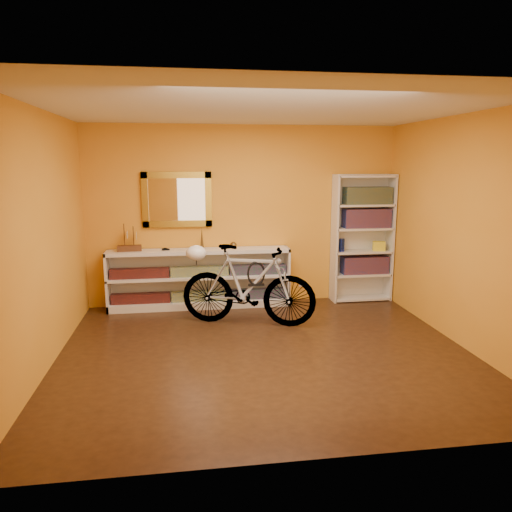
{
  "coord_description": "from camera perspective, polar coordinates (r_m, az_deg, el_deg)",
  "views": [
    {
      "loc": [
        -0.83,
        -4.96,
        2.06
      ],
      "look_at": [
        0.0,
        0.7,
        0.95
      ],
      "focal_mm": 33.69,
      "sensor_mm": 36.0,
      "label": 1
    }
  ],
  "objects": [
    {
      "name": "gilt_mirror",
      "position": [
        6.95,
        -9.36,
        6.62
      ],
      "size": [
        0.98,
        0.06,
        0.78
      ],
      "primitive_type": "cube",
      "color": "olive",
      "rests_on": "back_wall"
    },
    {
      "name": "ceiling",
      "position": [
        5.06,
        1.2,
        17.16
      ],
      "size": [
        4.5,
        4.0,
        0.01
      ],
      "primitive_type": "cube",
      "color": "silver",
      "rests_on": "ground"
    },
    {
      "name": "book_row_a",
      "position": [
        7.46,
        12.75,
        -1.02
      ],
      "size": [
        0.7,
        0.22,
        0.26
      ],
      "primitive_type": "cube",
      "color": "maroon",
      "rests_on": "bookcase"
    },
    {
      "name": "right_wall",
      "position": [
        5.89,
        23.35,
        2.66
      ],
      "size": [
        0.01,
        4.0,
        2.6
      ],
      "primitive_type": "cube",
      "color": "orange",
      "rests_on": "ground"
    },
    {
      "name": "book_row_c",
      "position": [
        7.32,
        13.09,
        7.01
      ],
      "size": [
        0.7,
        0.22,
        0.25
      ],
      "primitive_type": "cube",
      "color": "#163F4F",
      "rests_on": "bookcase"
    },
    {
      "name": "book_row_b",
      "position": [
        7.35,
        12.98,
        4.4
      ],
      "size": [
        0.7,
        0.22,
        0.28
      ],
      "primitive_type": "cube",
      "color": "maroon",
      "rests_on": "bookcase"
    },
    {
      "name": "u_lock",
      "position": [
        6.1,
        0.02,
        -2.1
      ],
      "size": [
        0.23,
        0.02,
        0.23
      ],
      "primitive_type": "torus",
      "rotation": [
        1.57,
        0.0,
        0.0
      ],
      "color": "black",
      "rests_on": "bicycle"
    },
    {
      "name": "helmet",
      "position": [
        6.23,
        -7.11,
        0.35
      ],
      "size": [
        0.26,
        0.25,
        0.2
      ],
      "primitive_type": "ellipsoid",
      "color": "white",
      "rests_on": "bicycle"
    },
    {
      "name": "cd_row_upper",
      "position": [
        6.93,
        -6.71,
        -1.81
      ],
      "size": [
        2.5,
        0.13,
        0.14
      ],
      "primitive_type": "cube",
      "color": "navy",
      "rests_on": "console_unit"
    },
    {
      "name": "red_tin",
      "position": [
        7.26,
        11.14,
        6.7
      ],
      "size": [
        0.14,
        0.14,
        0.16
      ],
      "primitive_type": "cube",
      "rotation": [
        0.0,
        0.0,
        0.17
      ],
      "color": "maroon",
      "rests_on": "bookcase"
    },
    {
      "name": "model_ship",
      "position": [
        6.9,
        -14.85,
        2.15
      ],
      "size": [
        0.34,
        0.14,
        0.39
      ],
      "primitive_type": null,
      "rotation": [
        0.0,
        0.0,
        0.06
      ],
      "color": "#462613",
      "rests_on": "console_unit"
    },
    {
      "name": "cd_row_lower",
      "position": [
        7.02,
        -6.65,
        -4.72
      ],
      "size": [
        2.5,
        0.13,
        0.14
      ],
      "primitive_type": "cube",
      "color": "black",
      "rests_on": "console_unit"
    },
    {
      "name": "console_unit",
      "position": [
        6.97,
        -6.7,
        -2.66
      ],
      "size": [
        2.6,
        0.35,
        0.85
      ],
      "primitive_type": null,
      "color": "silver",
      "rests_on": "floor"
    },
    {
      "name": "bronze_ornament",
      "position": [
        6.86,
        -6.44,
        2.1
      ],
      "size": [
        0.05,
        0.05,
        0.32
      ],
      "primitive_type": "cone",
      "color": "brown",
      "rests_on": "console_unit"
    },
    {
      "name": "floor",
      "position": [
        5.44,
        1.09,
        -11.34
      ],
      "size": [
        4.5,
        4.0,
        0.01
      ],
      "primitive_type": "cube",
      "color": "black",
      "rests_on": "ground"
    },
    {
      "name": "bicycle",
      "position": [
        6.15,
        -0.94,
        -3.49
      ],
      "size": [
        0.99,
        1.83,
        1.05
      ],
      "primitive_type": "imported",
      "rotation": [
        0.0,
        0.0,
        1.25
      ],
      "color": "silver",
      "rests_on": "floor"
    },
    {
      "name": "bookcase",
      "position": [
        7.37,
        12.52,
        2.05
      ],
      "size": [
        0.9,
        0.3,
        1.9
      ],
      "primitive_type": null,
      "color": "silver",
      "rests_on": "floor"
    },
    {
      "name": "back_wall",
      "position": [
        7.06,
        -1.54,
        4.79
      ],
      "size": [
        4.5,
        0.01,
        2.6
      ],
      "primitive_type": "cube",
      "color": "orange",
      "rests_on": "ground"
    },
    {
      "name": "left_wall",
      "position": [
        5.22,
        -24.09,
        1.64
      ],
      "size": [
        0.01,
        4.0,
        2.6
      ],
      "primitive_type": "cube",
      "color": "orange",
      "rests_on": "ground"
    },
    {
      "name": "yellow_bag",
      "position": [
        7.44,
        14.39,
        1.15
      ],
      "size": [
        0.2,
        0.16,
        0.14
      ],
      "primitive_type": "cube",
      "rotation": [
        0.0,
        0.0,
        -0.27
      ],
      "color": "yellow",
      "rests_on": "bookcase"
    },
    {
      "name": "wall_socket",
      "position": [
        7.38,
        5.48,
        -3.27
      ],
      "size": [
        0.09,
        0.02,
        0.09
      ],
      "primitive_type": "cube",
      "color": "silver",
      "rests_on": "back_wall"
    },
    {
      "name": "travel_mug",
      "position": [
        7.26,
        10.13,
        1.29
      ],
      "size": [
        0.09,
        0.09,
        0.19
      ],
      "primitive_type": "cylinder",
      "color": "navy",
      "rests_on": "bookcase"
    },
    {
      "name": "decorative_orb",
      "position": [
        6.91,
        -2.7,
        1.29
      ],
      "size": [
        0.1,
        0.1,
        0.1
      ],
      "primitive_type": "sphere",
      "color": "brown",
      "rests_on": "console_unit"
    },
    {
      "name": "toy_car",
      "position": [
        6.89,
        -10.66,
        0.68
      ],
      "size": [
        0.0,
        0.0,
        0.0
      ],
      "primitive_type": "imported",
      "rotation": [
        0.0,
        0.0,
        1.7
      ],
      "color": "black",
      "rests_on": "console_unit"
    }
  ]
}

